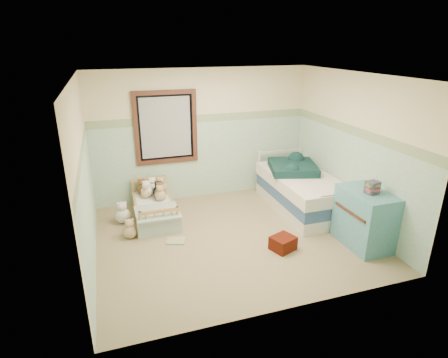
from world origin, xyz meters
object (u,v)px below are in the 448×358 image
object	(u,v)px
plush_floor_cream	(123,216)
red_pillow	(283,243)
toddler_bed_frame	(155,214)
dresser	(364,218)
floor_book	(176,241)
twin_bed_frame	(301,203)
plush_floor_tan	(130,231)

from	to	relation	value
plush_floor_cream	red_pillow	world-z (taller)	plush_floor_cream
toddler_bed_frame	dresser	bearing A→B (deg)	-32.77
toddler_bed_frame	floor_book	world-z (taller)	toddler_bed_frame
twin_bed_frame	dresser	world-z (taller)	dresser
twin_bed_frame	dresser	size ratio (longest dim) A/B	2.22
plush_floor_tan	floor_book	distance (m)	0.75
plush_floor_tan	floor_book	size ratio (longest dim) A/B	0.79
plush_floor_cream	dresser	xyz separation A→B (m)	(3.46, -1.87, 0.31)
plush_floor_cream	floor_book	distance (m)	1.19
red_pillow	floor_book	distance (m)	1.66
dresser	red_pillow	size ratio (longest dim) A/B	2.61
twin_bed_frame	plush_floor_cream	bearing A→B (deg)	172.01
plush_floor_cream	floor_book	world-z (taller)	plush_floor_cream
plush_floor_cream	dresser	size ratio (longest dim) A/B	0.30
plush_floor_cream	dresser	world-z (taller)	dresser
plush_floor_tan	dresser	bearing A→B (deg)	-20.96
toddler_bed_frame	plush_floor_cream	world-z (taller)	plush_floor_cream
plush_floor_tan	red_pillow	bearing A→B (deg)	-26.30
toddler_bed_frame	floor_book	bearing A→B (deg)	-78.05
toddler_bed_frame	plush_floor_tan	bearing A→B (deg)	-128.72
dresser	floor_book	distance (m)	2.91
plush_floor_tan	red_pillow	xyz separation A→B (m)	(2.15, -1.06, -0.01)
toddler_bed_frame	plush_floor_tan	distance (m)	0.75
plush_floor_cream	plush_floor_tan	bearing A→B (deg)	-82.06
plush_floor_cream	floor_book	bearing A→B (deg)	-51.13
plush_floor_cream	twin_bed_frame	distance (m)	3.22
toddler_bed_frame	dresser	distance (m)	3.48
twin_bed_frame	floor_book	size ratio (longest dim) A/B	6.86
toddler_bed_frame	twin_bed_frame	distance (m)	2.68
plush_floor_cream	plush_floor_tan	size ratio (longest dim) A/B	1.18
dresser	red_pillow	world-z (taller)	dresser
twin_bed_frame	toddler_bed_frame	bearing A→B (deg)	170.33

